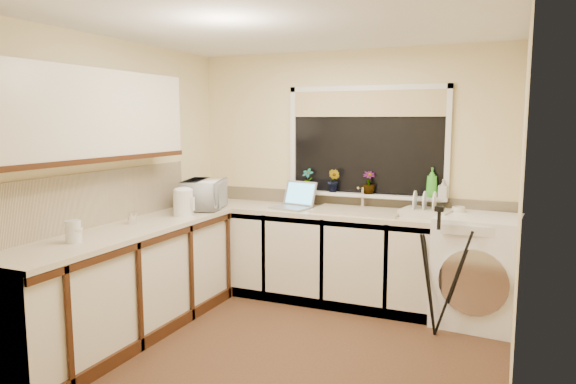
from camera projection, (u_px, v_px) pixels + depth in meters
The scene contains 33 objects.
floor at pixel (288, 348), 4.17m from camera, with size 3.20×3.20×0.00m, color brown.
ceiling at pixel (288, 25), 3.84m from camera, with size 3.20×3.20×0.00m, color white.
wall_back at pixel (347, 174), 5.37m from camera, with size 3.20×3.20×0.00m, color beige.
wall_front at pixel (168, 231), 2.64m from camera, with size 3.20×3.20×0.00m, color beige.
wall_left at pixel (119, 183), 4.63m from camera, with size 3.00×3.00×0.00m, color beige.
wall_right at pixel (520, 206), 3.37m from camera, with size 3.00×3.00×0.00m, color beige.
base_cabinet_back at pixel (306, 255), 5.33m from camera, with size 2.55×0.60×0.86m, color silver.
base_cabinet_left at pixel (127, 285), 4.35m from camera, with size 0.54×2.40×0.86m, color silver.
worktop_back at pixel (337, 213), 5.14m from camera, with size 3.20×0.60×0.04m, color beige.
worktop_left at pixel (125, 231), 4.29m from camera, with size 0.60×2.40×0.04m, color beige.
upper_cabinet at pixel (92, 116), 4.08m from camera, with size 0.28×1.90×0.70m, color silver.
splashback_left at pixel (96, 199), 4.37m from camera, with size 0.02×2.40×0.45m, color beige.
splashback_back at pixel (346, 199), 5.39m from camera, with size 3.20×0.02×0.14m, color beige.
window_glass at pixel (367, 142), 5.23m from camera, with size 1.50×0.02×1.00m, color black.
window_blind at pixel (367, 104), 5.16m from camera, with size 1.50×0.02×0.25m, color tan.
windowsill at pixel (364, 195), 5.25m from camera, with size 1.60×0.14×0.03m, color white.
sink at pixel (357, 211), 5.06m from camera, with size 0.82×0.46×0.03m, color tan.
faucet at pixel (363, 197), 5.21m from camera, with size 0.03×0.03×0.24m, color silver.
washing_machine at pixel (476, 270), 4.64m from camera, with size 0.67×0.65×0.95m, color white.
laptop at pixel (295, 201), 5.29m from camera, with size 0.42×0.41×0.26m.
kettle at pixel (183, 203), 4.85m from camera, with size 0.18×0.18×0.24m, color white.
dish_rack at pixel (427, 213), 4.84m from camera, with size 0.43×0.32×0.06m, color beige.
tripod at pixel (437, 272), 4.35m from camera, with size 0.52×0.52×1.08m, color black, non-canonical shape.
glass_jug at pixel (73, 232), 3.79m from camera, with size 0.11×0.11×0.16m, color silver.
steel_jar at pixel (132, 218), 4.48m from camera, with size 0.07×0.07×0.10m, color silver.
microwave at pixel (204, 194), 5.23m from camera, with size 0.52×0.35×0.29m, color white.
plant_a at pixel (308, 180), 5.44m from camera, with size 0.12×0.08×0.23m, color #999999.
plant_b at pixel (334, 181), 5.32m from camera, with size 0.13×0.10×0.23m, color #999999.
plant_c at pixel (369, 183), 5.20m from camera, with size 0.12×0.12×0.22m, color #999999.
soap_bottle_green at pixel (432, 183), 4.96m from camera, with size 0.11×0.11×0.28m, color green.
soap_bottle_clear at pixel (443, 189), 4.94m from camera, with size 0.08×0.08×0.17m, color #999999.
cup_back at pixel (458, 212), 4.79m from camera, with size 0.12×0.12×0.10m, color silver.
cup_left at pixel (75, 235), 3.80m from camera, with size 0.11×0.11×0.11m, color beige.
Camera 1 is at (1.58, -3.64, 1.77)m, focal length 33.26 mm.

